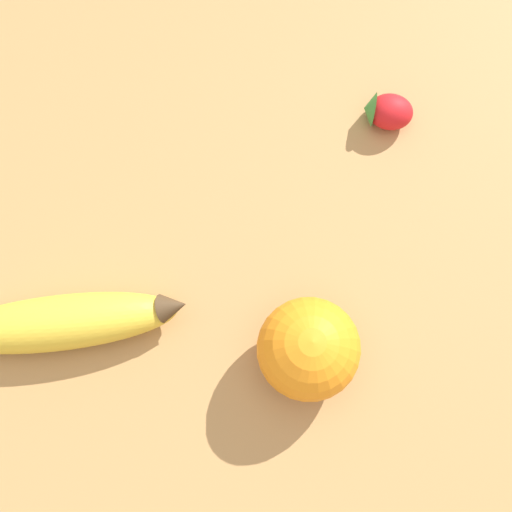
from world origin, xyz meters
name	(u,v)px	position (x,y,z in m)	size (l,w,h in m)	color
ground_plane	(242,395)	(0.00, 0.00, 0.00)	(3.00, 3.00, 0.00)	#A87A47
banana	(61,323)	(-0.08, 0.14, 0.02)	(0.19, 0.14, 0.04)	gold
orange	(309,349)	(0.06, -0.01, 0.04)	(0.08, 0.08, 0.08)	orange
strawberry	(387,111)	(0.26, 0.11, 0.02)	(0.05, 0.05, 0.03)	red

